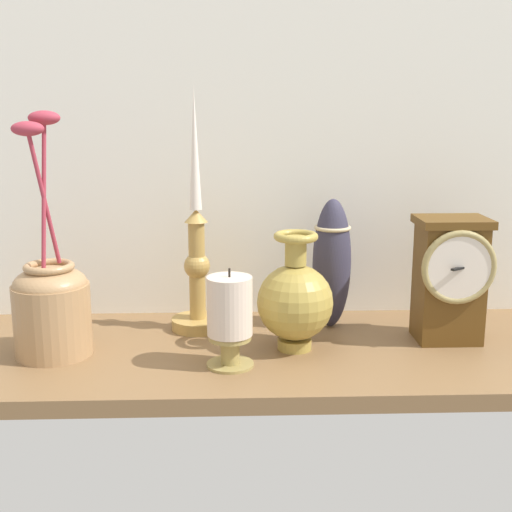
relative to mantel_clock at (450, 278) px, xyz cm
name	(u,v)px	position (x,y,z in cm)	size (l,w,h in cm)	color
ground_plane	(277,354)	(-26.20, -1.91, -11.17)	(100.00, 36.00, 2.40)	brown
back_wall	(271,123)	(-26.20, 16.59, 22.53)	(120.00, 2.00, 65.00)	white
mantel_clock	(450,278)	(0.00, 0.00, 0.00)	(11.08, 9.95, 19.08)	#593914
candlestick_tall_left	(197,263)	(-38.51, 6.95, 0.92)	(8.57, 8.57, 38.48)	#B38D47
brass_vase_bulbous	(295,300)	(-23.74, -2.90, -2.41)	(11.22, 11.22, 17.63)	#AA9140
brass_vase_jar	(51,302)	(-58.88, -3.74, -2.15)	(11.00, 11.00, 34.75)	tan
pillar_candle_front	(230,316)	(-33.30, -9.18, -2.71)	(6.59, 6.59, 13.97)	#9F8B4C
tall_ceramic_vase	(332,263)	(-16.89, 7.50, 0.68)	(6.18, 6.18, 21.01)	#333144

